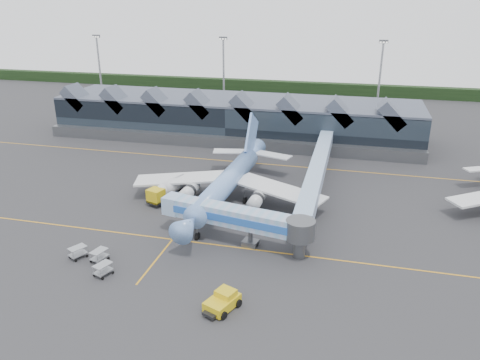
% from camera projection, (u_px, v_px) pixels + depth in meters
% --- Properties ---
extents(ground, '(260.00, 260.00, 0.00)m').
position_uv_depth(ground, '(191.00, 216.00, 75.59)').
color(ground, '#262628').
rests_on(ground, ground).
extents(taxi_stripes, '(120.00, 60.00, 0.01)m').
position_uv_depth(taxi_stripes, '(210.00, 193.00, 84.62)').
color(taxi_stripes, orange).
rests_on(taxi_stripes, ground).
extents(tree_line_far, '(260.00, 4.00, 4.00)m').
position_uv_depth(tree_line_far, '(291.00, 87.00, 174.23)').
color(tree_line_far, black).
rests_on(tree_line_far, ground).
extents(terminal, '(90.00, 22.25, 12.52)m').
position_uv_depth(terminal, '(235.00, 117.00, 117.74)').
color(terminal, black).
rests_on(terminal, ground).
extents(light_masts, '(132.40, 42.56, 22.45)m').
position_uv_depth(light_masts, '(345.00, 81.00, 123.01)').
color(light_masts, '#96979E').
rests_on(light_masts, ground).
extents(main_airliner, '(34.50, 39.70, 12.75)m').
position_uv_depth(main_airliner, '(229.00, 180.00, 80.18)').
color(main_airliner, '#6185C5').
rests_on(main_airliner, ground).
extents(jet_bridge, '(22.97, 7.23, 5.56)m').
position_uv_depth(jet_bridge, '(244.00, 220.00, 65.60)').
color(jet_bridge, '#7EACD2').
rests_on(jet_bridge, ground).
extents(fuel_truck, '(5.27, 9.96, 3.36)m').
position_uv_depth(fuel_truck, '(171.00, 188.00, 81.80)').
color(fuel_truck, black).
rests_on(fuel_truck, ground).
extents(pushback_tug, '(4.13, 5.11, 2.05)m').
position_uv_depth(pushback_tug, '(222.00, 301.00, 52.89)').
color(pushback_tug, gold).
rests_on(pushback_tug, ground).
extents(baggage_carts, '(7.81, 5.70, 1.59)m').
position_uv_depth(baggage_carts, '(93.00, 258.00, 61.66)').
color(baggage_carts, '#9C9FA4').
rests_on(baggage_carts, ground).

